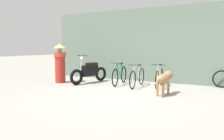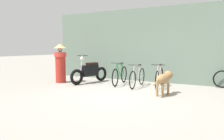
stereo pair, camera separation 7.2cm
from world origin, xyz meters
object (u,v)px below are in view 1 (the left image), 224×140
at_px(bicycle_1, 137,77).
at_px(bicycle_2, 159,77).
at_px(person_in_robes, 60,62).
at_px(bicycle_0, 120,75).
at_px(stray_dog, 164,79).
at_px(motorcycle, 89,72).
at_px(spare_tire_left, 222,79).

bearing_deg(bicycle_1, bicycle_2, 102.93).
height_order(bicycle_2, person_in_robes, person_in_robes).
height_order(bicycle_0, bicycle_1, bicycle_0).
distance_m(bicycle_1, stray_dog, 1.59).
xyz_separation_m(bicycle_2, motorcycle, (-2.81, -0.33, 0.08)).
relative_size(bicycle_2, person_in_robes, 1.08).
distance_m(bicycle_1, bicycle_2, 0.79).
xyz_separation_m(motorcycle, spare_tire_left, (4.81, 1.28, -0.13)).
xyz_separation_m(bicycle_1, person_in_robes, (-3.15, -0.60, 0.50)).
xyz_separation_m(bicycle_0, bicycle_1, (0.80, -0.16, -0.01)).
relative_size(bicycle_0, bicycle_1, 1.01).
bearing_deg(motorcycle, person_in_robes, -52.35).
distance_m(bicycle_2, spare_tire_left, 2.22).
relative_size(motorcycle, person_in_robes, 1.21).
bearing_deg(bicycle_1, motorcycle, -90.25).
height_order(motorcycle, spare_tire_left, motorcycle).
xyz_separation_m(stray_dog, spare_tire_left, (1.52, 2.15, -0.17)).
distance_m(bicycle_0, bicycle_1, 0.82).
height_order(stray_dog, spare_tire_left, stray_dog).
bearing_deg(stray_dog, bicycle_0, 70.12).
bearing_deg(person_in_robes, stray_dog, 157.01).
bearing_deg(bicycle_0, bicycle_1, 71.50).
distance_m(bicycle_0, spare_tire_left, 3.71).
bearing_deg(stray_dog, bicycle_2, 31.22).
bearing_deg(bicycle_2, bicycle_1, -81.43).
distance_m(bicycle_2, motorcycle, 2.83).
relative_size(bicycle_0, spare_tire_left, 2.72).
height_order(bicycle_0, motorcycle, motorcycle).
distance_m(stray_dog, person_in_robes, 4.43).
xyz_separation_m(bicycle_1, stray_dog, (1.24, -0.98, 0.14)).
xyz_separation_m(bicycle_0, stray_dog, (2.05, -1.13, 0.13)).
height_order(bicycle_0, stray_dog, bicycle_0).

